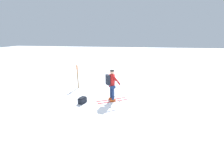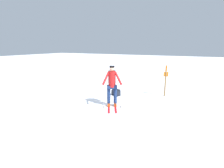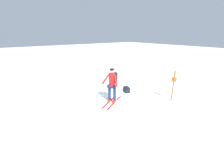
# 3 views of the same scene
# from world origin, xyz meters

# --- Properties ---
(ground_plane) EXTENTS (80.00, 80.00, 0.00)m
(ground_plane) POSITION_xyz_m (0.00, 0.00, 0.00)
(ground_plane) COLOR white
(skier) EXTENTS (1.77, 1.21, 1.82)m
(skier) POSITION_xyz_m (0.36, -0.74, 1.05)
(skier) COLOR red
(skier) RESTS_ON ground_plane
(dropped_backpack) EXTENTS (0.43, 0.53, 0.35)m
(dropped_backpack) POSITION_xyz_m (1.91, -0.17, 0.17)
(dropped_backpack) COLOR black
(dropped_backpack) RESTS_ON ground_plane
(trail_marker) EXTENTS (0.11, 0.23, 1.65)m
(trail_marker) POSITION_xyz_m (3.08, -2.53, 0.99)
(trail_marker) COLOR olive
(trail_marker) RESTS_ON ground_plane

